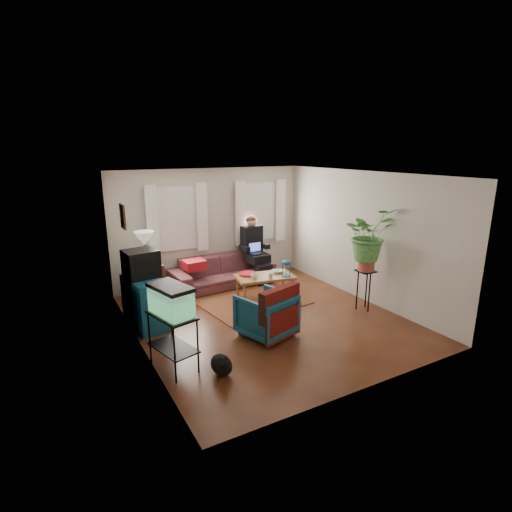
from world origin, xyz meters
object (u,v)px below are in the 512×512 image
sofa (222,267)px  dresser (145,302)px  coffee_table (265,287)px  aquarium_stand (173,342)px  armchair (266,312)px  plant_stand (364,290)px  side_table (148,283)px

sofa → dresser: bearing=-151.1°
dresser → coffee_table: dresser is taller
aquarium_stand → dresser: bearing=75.1°
armchair → coffee_table: size_ratio=0.69×
sofa → dresser: 2.40m
dresser → armchair: bearing=-46.5°
coffee_table → plant_stand: (1.36, -1.45, 0.15)m
aquarium_stand → coffee_table: bearing=20.5°
aquarium_stand → armchair: (1.66, 0.27, -0.01)m
side_table → coffee_table: side_table is taller
armchair → coffee_table: bearing=-135.9°
plant_stand → armchair: bearing=-179.1°
side_table → sofa: bearing=3.4°
side_table → aquarium_stand: 2.79m
dresser → plant_stand: size_ratio=1.24×
side_table → dresser: bearing=-106.3°
aquarium_stand → coffee_table: 3.07m
aquarium_stand → plant_stand: bearing=-9.9°
armchair → plant_stand: bearing=164.8°
dresser → coffee_table: bearing=-4.0°
side_table → armchair: bearing=-62.3°
side_table → dresser: dresser is taller
dresser → plant_stand: dresser is taller
side_table → dresser: (-0.34, -1.16, 0.06)m
armchair → plant_stand: 2.21m
coffee_table → plant_stand: size_ratio=1.49×
sofa → aquarium_stand: bearing=-128.3°
sofa → aquarium_stand: (-2.05, -2.87, -0.04)m
sofa → armchair: (-0.39, -2.60, -0.05)m
side_table → plant_stand: (3.52, -2.46, 0.01)m
sofa → coffee_table: sofa is taller
side_table → coffee_table: size_ratio=0.65×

